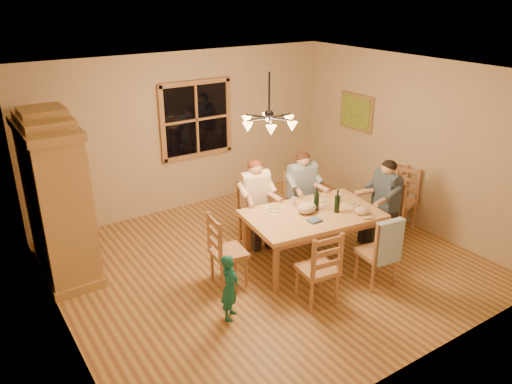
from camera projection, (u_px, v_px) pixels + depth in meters
floor at (267, 264)px, 7.12m from camera, size 5.50×5.50×0.00m
ceiling at (269, 72)px, 6.08m from camera, size 5.50×5.00×0.02m
wall_back at (185, 132)px, 8.53m from camera, size 5.50×0.02×2.70m
wall_left at (52, 226)px, 5.20m from camera, size 0.02×5.00×2.70m
wall_right at (409, 142)px, 7.99m from camera, size 0.02×5.00×2.70m
window at (196, 120)px, 8.53m from camera, size 1.30×0.06×1.30m
painting at (356, 112)px, 8.80m from camera, size 0.06×0.78×0.64m
chandelier at (269, 122)px, 6.32m from camera, size 0.77×0.68×0.71m
armoire at (57, 201)px, 6.53m from camera, size 0.66×1.40×2.30m
dining_table at (312, 219)px, 6.94m from camera, size 1.96×1.34×0.76m
chair_far_left at (255, 224)px, 7.61m from camera, size 0.49×0.47×0.99m
chair_far_right at (301, 214)px, 7.94m from camera, size 0.49×0.47×0.99m
chair_near_left at (317, 280)px, 6.18m from camera, size 0.49×0.47×0.99m
chair_near_right at (376, 263)px, 6.55m from camera, size 0.49×0.47×0.99m
chair_end_left at (229, 262)px, 6.56m from camera, size 0.47×0.49×0.99m
chair_end_right at (382, 224)px, 7.60m from camera, size 0.47×0.49×0.99m
adult_woman at (255, 192)px, 7.40m from camera, size 0.43×0.46×0.87m
adult_plaid_man at (302, 183)px, 7.74m from camera, size 0.43×0.46×0.87m
adult_slate_man at (386, 192)px, 7.39m from camera, size 0.46×0.43×0.87m
towel at (389, 242)px, 6.24m from camera, size 0.39×0.15×0.58m
wine_bottle_a at (316, 199)px, 6.94m from camera, size 0.08×0.08×0.33m
wine_bottle_b at (337, 201)px, 6.86m from camera, size 0.08×0.08×0.33m
plate_woman at (275, 208)px, 7.03m from camera, size 0.26×0.26×0.02m
plate_plaid at (320, 202)px, 7.24m from camera, size 0.26×0.26×0.02m
plate_slate at (350, 203)px, 7.18m from camera, size 0.26×0.26×0.02m
wine_glass_a at (293, 202)px, 7.07m from camera, size 0.06×0.06×0.14m
wine_glass_b at (339, 198)px, 7.19m from camera, size 0.06×0.06×0.14m
cap at (362, 211)px, 6.84m from camera, size 0.20×0.20×0.11m
napkin at (315, 220)px, 6.65m from camera, size 0.20×0.16×0.03m
cloth_bundle at (307, 208)px, 6.87m from camera, size 0.28×0.22×0.15m
child at (230, 287)px, 5.82m from camera, size 0.36×0.35×0.83m
chair_spare_front at (399, 210)px, 8.08m from camera, size 0.52×0.54×0.99m
chair_spare_back at (388, 205)px, 8.27m from camera, size 0.54×0.55×0.99m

